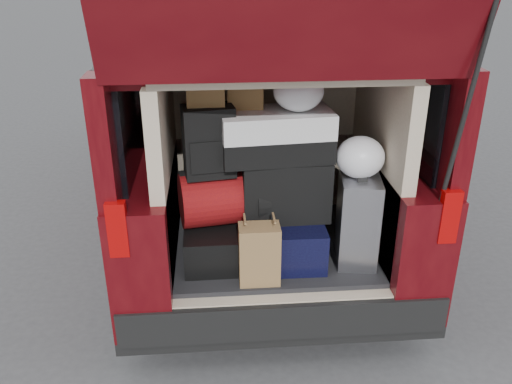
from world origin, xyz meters
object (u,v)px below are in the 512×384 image
(navy_hardshell, at_px, (281,234))
(backpack, at_px, (209,142))
(silver_roller, at_px, (357,218))
(black_hardshell, at_px, (219,238))
(twotone_duffel, at_px, (276,135))
(red_duffel, at_px, (223,197))
(kraft_bag, at_px, (259,254))
(black_soft_case, at_px, (285,187))

(navy_hardshell, relative_size, backpack, 1.46)
(navy_hardshell, distance_m, silver_roller, 0.48)
(black_hardshell, height_order, twotone_duffel, twotone_duffel)
(black_hardshell, distance_m, twotone_duffel, 0.75)
(silver_roller, relative_size, twotone_duffel, 0.86)
(silver_roller, relative_size, red_duffel, 1.08)
(silver_roller, bearing_deg, navy_hardshell, 176.79)
(kraft_bag, bearing_deg, backpack, 132.84)
(black_hardshell, relative_size, red_duffel, 1.13)
(kraft_bag, distance_m, black_soft_case, 0.45)
(navy_hardshell, height_order, kraft_bag, kraft_bag)
(backpack, bearing_deg, kraft_bag, -55.94)
(black_hardshell, bearing_deg, backpack, -142.28)
(black_hardshell, bearing_deg, twotone_duffel, 1.10)
(red_duffel, relative_size, backpack, 1.23)
(kraft_bag, bearing_deg, black_soft_case, 60.36)
(black_hardshell, xyz_separation_m, black_soft_case, (0.41, 0.00, 0.33))
(red_duffel, bearing_deg, black_soft_case, -9.40)
(black_hardshell, xyz_separation_m, red_duffel, (0.03, 0.00, 0.28))
(red_duffel, bearing_deg, twotone_duffel, -8.50)
(navy_hardshell, xyz_separation_m, kraft_bag, (-0.16, -0.30, 0.05))
(navy_hardshell, relative_size, red_duffel, 1.19)
(kraft_bag, bearing_deg, twotone_duffel, 69.37)
(silver_roller, xyz_separation_m, red_duffel, (-0.81, 0.11, 0.12))
(black_hardshell, relative_size, twotone_duffel, 0.89)
(navy_hardshell, xyz_separation_m, red_duffel, (-0.36, 0.01, 0.26))
(kraft_bag, height_order, twotone_duffel, twotone_duffel)
(silver_roller, bearing_deg, kraft_bag, -152.40)
(backpack, height_order, twotone_duffel, backpack)
(red_duffel, distance_m, twotone_duffel, 0.50)
(navy_hardshell, bearing_deg, silver_roller, -10.95)
(backpack, relative_size, twotone_duffel, 0.64)
(red_duffel, bearing_deg, backpack, -162.84)
(black_hardshell, xyz_separation_m, kraft_bag, (0.23, -0.31, 0.06))
(twotone_duffel, bearing_deg, black_hardshell, 176.56)
(red_duffel, bearing_deg, navy_hardshell, -11.69)
(black_hardshell, distance_m, navy_hardshell, 0.39)
(kraft_bag, xyz_separation_m, red_duffel, (-0.19, 0.32, 0.21))
(kraft_bag, bearing_deg, silver_roller, 19.03)
(navy_hardshell, height_order, silver_roller, silver_roller)
(red_duffel, height_order, black_soft_case, black_soft_case)
(silver_roller, height_order, red_duffel, red_duffel)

